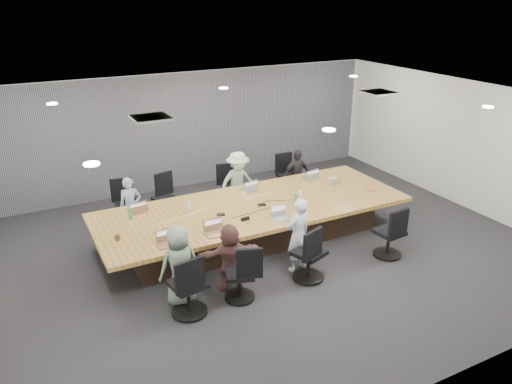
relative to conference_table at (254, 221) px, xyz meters
name	(u,v)px	position (x,y,z in m)	size (l,w,h in m)	color
floor	(266,250)	(0.00, -0.50, -0.40)	(10.00, 8.00, 0.00)	#2B2B2E
ceiling	(267,103)	(0.00, -0.50, 2.40)	(10.00, 8.00, 0.00)	white
wall_back	(188,130)	(0.00, 3.50, 1.00)	(10.00, 2.80, 0.00)	silver
wall_front	(435,293)	(0.00, -4.50, 1.00)	(10.00, 2.80, 0.00)	silver
wall_right	(465,145)	(5.00, -0.50, 1.00)	(8.00, 2.80, 0.00)	silver
curtain	(190,131)	(0.00, 3.42, 1.00)	(9.80, 0.04, 2.80)	slate
conference_table	(254,221)	(0.00, 0.00, 0.00)	(6.00, 2.20, 0.74)	#322318
chair_0	(127,209)	(-2.04, 1.70, 0.01)	(0.55, 0.55, 0.82)	black
chair_1	(166,203)	(-1.23, 1.70, -0.01)	(0.53, 0.53, 0.78)	black
chair_2	(232,191)	(0.31, 1.70, -0.03)	(0.50, 0.50, 0.74)	black
chair_3	(288,179)	(1.80, 1.70, -0.01)	(0.53, 0.53, 0.79)	black
chair_4	(188,289)	(-1.97, -1.70, 0.03)	(0.58, 0.58, 0.86)	black
chair_5	(240,278)	(-1.12, -1.70, -0.02)	(0.51, 0.51, 0.75)	black
chair_6	(309,257)	(0.17, -1.70, 0.01)	(0.56, 0.56, 0.83)	black
chair_7	(389,236)	(1.91, -1.70, 0.00)	(0.54, 0.54, 0.81)	black
person_0	(131,207)	(-2.04, 1.35, 0.20)	(0.44, 0.29, 1.19)	#869EC0
laptop_0	(137,210)	(-2.04, 0.80, 0.35)	(0.35, 0.24, 0.02)	#8C6647
person_2	(238,183)	(0.31, 1.35, 0.29)	(0.89, 0.51, 1.38)	#ADC0A9
laptop_2	(249,188)	(0.31, 0.80, 0.35)	(0.32, 0.22, 0.02)	#B2B2B7
person_3	(296,175)	(1.80, 1.35, 0.21)	(0.72, 0.30, 1.22)	#29282E
laptop_3	(310,177)	(1.80, 0.80, 0.35)	(0.35, 0.24, 0.02)	#B2B2B7
person_4	(179,265)	(-1.97, -1.35, 0.26)	(0.64, 0.42, 1.31)	gray
laptop_4	(168,245)	(-1.97, -0.80, 0.35)	(0.33, 0.23, 0.02)	#8C6647
person_5	(230,257)	(-1.12, -1.35, 0.17)	(1.07, 0.34, 1.15)	brown
laptop_5	(216,234)	(-1.12, -0.80, 0.35)	(0.35, 0.24, 0.02)	#8C6647
person_6	(298,235)	(0.17, -1.35, 0.27)	(0.49, 0.32, 1.34)	silver
laptop_6	(282,219)	(0.17, -0.80, 0.35)	(0.30, 0.21, 0.02)	#B2B2B7
bottle_green_left	(130,213)	(-2.25, 0.46, 0.45)	(0.06, 0.06, 0.22)	#3F8F5F
bottle_green_right	(296,200)	(0.72, -0.37, 0.45)	(0.06, 0.06, 0.23)	#3F8F5F
bottle_clear	(189,206)	(-1.18, 0.32, 0.44)	(0.06, 0.06, 0.20)	silver
cup_white_far	(244,195)	(0.02, 0.47, 0.38)	(0.07, 0.07, 0.09)	white
cup_white_near	(301,193)	(1.06, 0.00, 0.39)	(0.08, 0.08, 0.09)	white
mug_brown	(117,237)	(-2.65, -0.25, 0.39)	(0.08, 0.08, 0.10)	brown
mic_left	(221,214)	(-0.74, -0.13, 0.35)	(0.14, 0.09, 0.03)	black
mic_right	(262,205)	(0.14, -0.08, 0.35)	(0.14, 0.09, 0.03)	black
stapler	(245,219)	(-0.44, -0.53, 0.37)	(0.16, 0.04, 0.06)	black
canvas_bag	(333,181)	(2.03, 0.26, 0.40)	(0.23, 0.14, 0.13)	tan
snack_packet	(370,190)	(2.48, -0.42, 0.36)	(0.17, 0.11, 0.04)	#C77427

